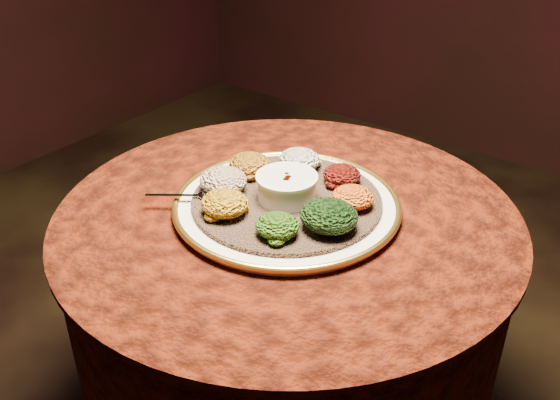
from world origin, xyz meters
The scene contains 13 objects.
table centered at (0.00, 0.00, 0.55)m, with size 0.96×0.96×0.73m.
platter centered at (0.00, 0.00, 0.75)m, with size 0.52×0.52×0.02m.
injera centered at (0.00, 0.00, 0.76)m, with size 0.39×0.39×0.01m, color brown.
stew_bowl centered at (0.00, 0.00, 0.79)m, with size 0.13×0.13×0.05m.
spoon centered at (-0.15, -0.10, 0.77)m, with size 0.12×0.09×0.01m.
portion_ayib centered at (-0.06, 0.13, 0.78)m, with size 0.09×0.09×0.04m, color silver.
portion_kitfo centered at (0.05, 0.13, 0.78)m, with size 0.08×0.08×0.04m, color black.
portion_tikil centered at (0.12, 0.06, 0.78)m, with size 0.08×0.08×0.04m, color #B5860F.
portion_gomen centered at (0.12, -0.04, 0.79)m, with size 0.11×0.11×0.05m, color black.
portion_mixveg centered at (0.06, -0.11, 0.78)m, with size 0.08×0.08×0.04m, color #933609.
portion_kik centered at (-0.07, -0.12, 0.78)m, with size 0.10×0.09×0.05m, color #BC8C10.
portion_timatim centered at (-0.13, -0.05, 0.79)m, with size 0.10×0.10×0.05m, color maroon.
portion_shiro centered at (-0.13, 0.04, 0.78)m, with size 0.09×0.09×0.04m, color #9E5513.
Camera 1 is at (0.64, -0.88, 1.41)m, focal length 40.00 mm.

